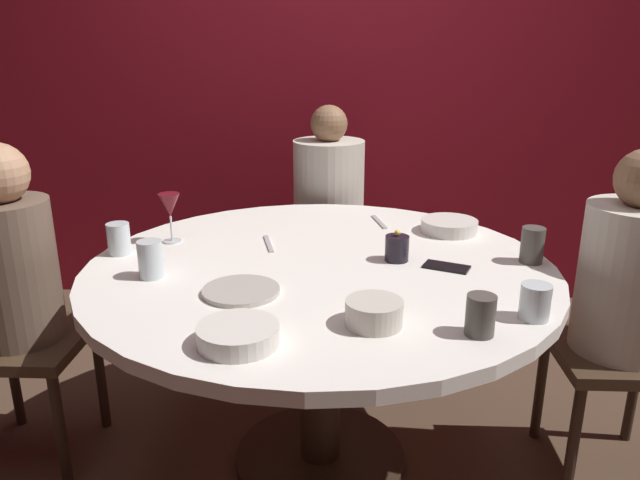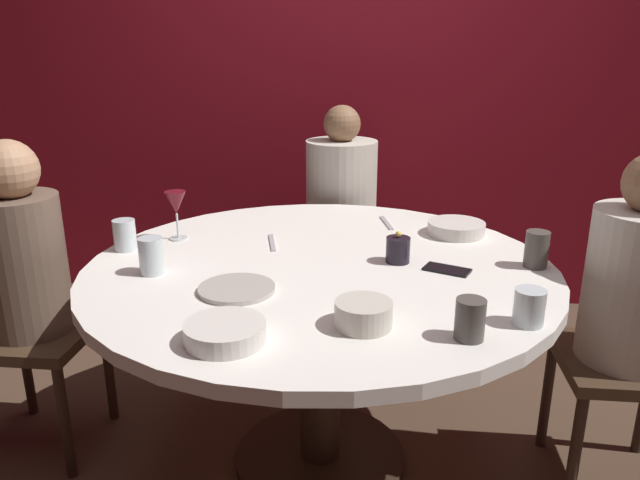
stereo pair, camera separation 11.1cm
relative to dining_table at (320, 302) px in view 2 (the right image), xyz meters
The scene contains 20 objects.
ground_plane 0.62m from the dining_table, ahead, with size 8.00×8.00×0.00m, color #4C3828.
back_wall 1.70m from the dining_table, 90.00° to the left, with size 6.00×0.10×2.60m, color maroon.
dining_table is the anchor object (origin of this frame).
seated_diner_left 1.02m from the dining_table, behind, with size 0.40×0.40×1.13m.
seated_diner_back 0.99m from the dining_table, 90.00° to the left, with size 0.40×0.40×1.16m.
seated_diner_right 0.98m from the dining_table, ahead, with size 0.40×0.40×1.13m.
candle_holder 0.31m from the dining_table, ahead, with size 0.08×0.08×0.10m.
wine_glass 0.63m from the dining_table, 159.45° to the left, with size 0.08×0.08×0.18m.
dinner_plate 0.36m from the dining_table, 130.78° to the right, with size 0.22×0.22×0.01m, color #B2ADA3.
cell_phone 0.42m from the dining_table, ahead, with size 0.07×0.14×0.01m, color black.
bowl_serving_large 0.60m from the dining_table, 107.15° to the right, with size 0.20×0.20×0.05m, color silver.
bowl_salad_center 0.61m from the dining_table, 37.62° to the left, with size 0.21×0.21×0.05m, color silver.
bowl_small_white 0.49m from the dining_table, 70.56° to the right, with size 0.15×0.15×0.07m, color beige.
cup_near_candle 0.71m from the dining_table, 34.00° to the right, with size 0.08×0.08×0.09m, color silver.
cup_by_left_diner 0.65m from the dining_table, 49.45° to the right, with size 0.07×0.07×0.10m, color #4C4742.
cup_by_right_diner 0.70m from the dining_table, behind, with size 0.08×0.08×0.11m, color silver.
cup_center_front 0.55m from the dining_table, 164.81° to the right, with size 0.08×0.08×0.11m, color silver.
cup_far_edge 0.71m from the dining_table, ahead, with size 0.07×0.07×0.12m, color #4C4742.
fork_near_plate 0.30m from the dining_table, 135.39° to the left, with size 0.02×0.18×0.01m, color #B7B7BC.
knife_near_plate 0.54m from the dining_table, 65.73° to the left, with size 0.02×0.18×0.01m, color #B7B7BC.
Camera 2 is at (0.19, -1.81, 1.43)m, focal length 33.95 mm.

